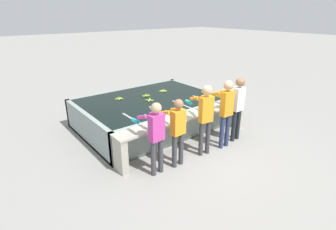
# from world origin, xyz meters

# --- Properties ---
(ground_plane) EXTENTS (80.00, 80.00, 0.00)m
(ground_plane) POSITION_xyz_m (0.00, 0.00, 0.00)
(ground_plane) COLOR gray
(ground_plane) RESTS_ON ground
(wash_tank) EXTENTS (4.09, 2.96, 0.85)m
(wash_tank) POSITION_xyz_m (0.00, 1.92, 0.42)
(wash_tank) COLOR gray
(wash_tank) RESTS_ON ground
(work_ledge) EXTENTS (4.09, 0.45, 0.85)m
(work_ledge) POSITION_xyz_m (0.00, 0.23, 0.60)
(work_ledge) COLOR #A8A393
(work_ledge) RESTS_ON ground
(worker_0) EXTENTS (0.44, 0.72, 1.61)m
(worker_0) POSITION_xyz_m (-1.37, -0.28, 0.96)
(worker_0) COLOR #38383D
(worker_0) RESTS_ON ground
(worker_1) EXTENTS (0.43, 0.72, 1.58)m
(worker_1) POSITION_xyz_m (-0.82, -0.31, 0.94)
(worker_1) COLOR #38383D
(worker_1) RESTS_ON ground
(worker_2) EXTENTS (0.48, 0.74, 1.74)m
(worker_2) POSITION_xyz_m (0.02, -0.32, 1.05)
(worker_2) COLOR #38383D
(worker_2) RESTS_ON ground
(worker_3) EXTENTS (0.41, 0.72, 1.76)m
(worker_3) POSITION_xyz_m (0.68, -0.37, 1.07)
(worker_3) COLOR navy
(worker_3) RESTS_ON ground
(worker_4) EXTENTS (0.43, 0.73, 1.73)m
(worker_4) POSITION_xyz_m (1.23, -0.29, 1.04)
(worker_4) COLOR #1E2328
(worker_4) RESTS_ON ground
(banana_bunch_floating_0) EXTENTS (0.28, 0.28, 0.08)m
(banana_bunch_floating_0) POSITION_xyz_m (-0.42, 1.11, 0.86)
(banana_bunch_floating_0) COLOR #93BC3D
(banana_bunch_floating_0) RESTS_ON wash_tank
(banana_bunch_floating_1) EXTENTS (0.27, 0.27, 0.08)m
(banana_bunch_floating_1) POSITION_xyz_m (-0.75, 2.46, 0.86)
(banana_bunch_floating_1) COLOR #93BC3D
(banana_bunch_floating_1) RESTS_ON wash_tank
(banana_bunch_floating_2) EXTENTS (0.27, 0.28, 0.08)m
(banana_bunch_floating_2) POSITION_xyz_m (1.76, 1.41, 0.86)
(banana_bunch_floating_2) COLOR #75A333
(banana_bunch_floating_2) RESTS_ON wash_tank
(banana_bunch_floating_3) EXTENTS (0.28, 0.27, 0.08)m
(banana_bunch_floating_3) POSITION_xyz_m (0.05, 2.21, 0.86)
(banana_bunch_floating_3) COLOR #75A333
(banana_bunch_floating_3) RESTS_ON wash_tank
(banana_bunch_floating_4) EXTENTS (0.23, 0.23, 0.08)m
(banana_bunch_floating_4) POSITION_xyz_m (-0.12, 1.78, 0.86)
(banana_bunch_floating_4) COLOR #9EC642
(banana_bunch_floating_4) RESTS_ON wash_tank
(banana_bunch_floating_5) EXTENTS (0.27, 0.28, 0.08)m
(banana_bunch_floating_5) POSITION_xyz_m (0.76, 2.30, 0.86)
(banana_bunch_floating_5) COLOR #93BC3D
(banana_bunch_floating_5) RESTS_ON wash_tank
(banana_bunch_ledge_0) EXTENTS (0.28, 0.27, 0.08)m
(banana_bunch_ledge_0) POSITION_xyz_m (-0.44, 0.14, 0.86)
(banana_bunch_ledge_0) COLOR #75A333
(banana_bunch_ledge_0) RESTS_ON work_ledge
(knife_0) EXTENTS (0.19, 0.32, 0.02)m
(knife_0) POSITION_xyz_m (1.78, 0.30, 0.85)
(knife_0) COLOR silver
(knife_0) RESTS_ON work_ledge
(knife_1) EXTENTS (0.32, 0.19, 0.02)m
(knife_1) POSITION_xyz_m (0.89, 0.14, 0.85)
(knife_1) COLOR silver
(knife_1) RESTS_ON work_ledge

